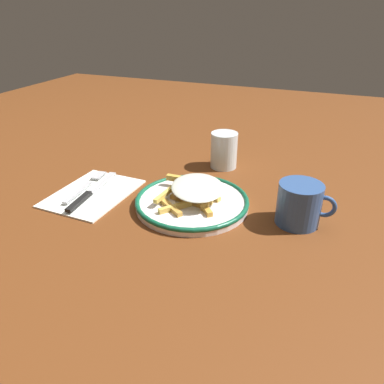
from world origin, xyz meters
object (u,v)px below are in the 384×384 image
(napkin, at_px, (93,193))
(knife, at_px, (88,193))
(plate, at_px, (192,202))
(fork, at_px, (85,186))
(coffee_mug, at_px, (300,204))
(water_glass, at_px, (224,150))
(fries_heap, at_px, (195,190))

(napkin, height_order, knife, knife)
(plate, relative_size, fork, 1.44)
(napkin, xyz_separation_m, fork, (-0.03, 0.01, 0.01))
(coffee_mug, bearing_deg, fork, -175.74)
(napkin, height_order, water_glass, water_glass)
(knife, xyz_separation_m, coffee_mug, (0.47, 0.07, 0.03))
(water_glass, relative_size, coffee_mug, 0.83)
(fries_heap, height_order, water_glass, water_glass)
(plate, height_order, knife, plate)
(fork, xyz_separation_m, knife, (0.03, -0.03, 0.00))
(plate, distance_m, fork, 0.27)
(napkin, bearing_deg, coffee_mug, 6.00)
(fork, relative_size, water_glass, 1.82)
(fork, bearing_deg, napkin, -22.62)
(plate, relative_size, napkin, 1.18)
(fork, distance_m, knife, 0.04)
(plate, xyz_separation_m, fries_heap, (0.00, 0.01, 0.03))
(plate, bearing_deg, fork, -175.36)
(fork, bearing_deg, fries_heap, 6.40)
(plate, height_order, fries_heap, fries_heap)
(plate, bearing_deg, knife, -167.52)
(fries_heap, bearing_deg, knife, -165.72)
(knife, bearing_deg, water_glass, 50.47)
(fries_heap, xyz_separation_m, water_glass, (-0.00, 0.23, 0.01))
(fork, bearing_deg, water_glass, 43.77)
(plate, distance_m, knife, 0.24)
(fries_heap, xyz_separation_m, napkin, (-0.24, -0.04, -0.03))
(water_glass, xyz_separation_m, coffee_mug, (0.23, -0.22, -0.00))
(napkin, relative_size, fork, 1.22)
(fork, relative_size, knife, 0.84)
(fries_heap, height_order, fork, fries_heap)
(fork, height_order, coffee_mug, coffee_mug)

